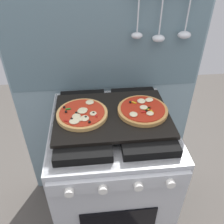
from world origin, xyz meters
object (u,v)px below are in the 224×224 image
(baking_tray, at_px, (112,115))
(stove, at_px, (112,177))
(pizza_left, at_px, (82,114))
(pizza_right, at_px, (143,110))

(baking_tray, bearing_deg, stove, -90.00)
(pizza_left, height_order, pizza_right, same)
(stove, relative_size, baking_tray, 1.67)
(baking_tray, height_order, pizza_left, pizza_left)
(pizza_left, bearing_deg, pizza_right, 0.62)
(stove, distance_m, baking_tray, 0.46)
(pizza_left, xyz_separation_m, pizza_right, (0.29, 0.00, -0.00))
(stove, bearing_deg, baking_tray, 90.00)
(stove, relative_size, pizza_right, 3.78)
(stove, height_order, pizza_right, pizza_right)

